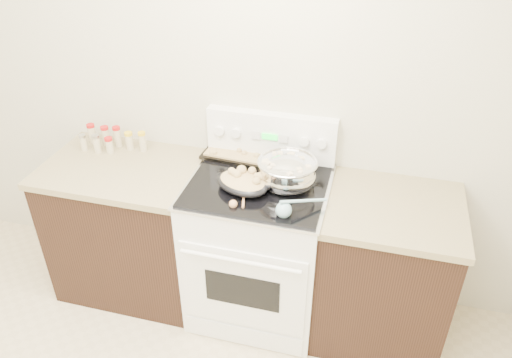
% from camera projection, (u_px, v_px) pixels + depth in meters
% --- Properties ---
extents(counter_left, '(0.93, 0.67, 0.92)m').
position_uv_depth(counter_left, '(133.00, 227.00, 3.18)').
color(counter_left, black).
rests_on(counter_left, ground).
extents(counter_right, '(0.73, 0.67, 0.92)m').
position_uv_depth(counter_right, '(382.00, 271.00, 2.84)').
color(counter_right, black).
rests_on(counter_right, ground).
extents(kitchen_range, '(0.78, 0.73, 1.22)m').
position_uv_depth(kitchen_range, '(258.00, 246.00, 2.98)').
color(kitchen_range, white).
rests_on(kitchen_range, ground).
extents(mixing_bowl, '(0.37, 0.37, 0.19)m').
position_uv_depth(mixing_bowl, '(287.00, 173.00, 2.68)').
color(mixing_bowl, silver).
rests_on(mixing_bowl, kitchen_range).
extents(roasting_pan, '(0.36, 0.31, 0.12)m').
position_uv_depth(roasting_pan, '(243.00, 182.00, 2.65)').
color(roasting_pan, black).
rests_on(roasting_pan, kitchen_range).
extents(baking_sheet, '(0.42, 0.31, 0.05)m').
position_uv_depth(baking_sheet, '(239.00, 151.00, 2.98)').
color(baking_sheet, black).
rests_on(baking_sheet, kitchen_range).
extents(wooden_spoon, '(0.08, 0.25, 0.04)m').
position_uv_depth(wooden_spoon, '(237.00, 200.00, 2.57)').
color(wooden_spoon, tan).
rests_on(wooden_spoon, kitchen_range).
extents(blue_ladle, '(0.24, 0.19, 0.10)m').
position_uv_depth(blue_ladle, '(286.00, 209.00, 2.47)').
color(blue_ladle, '#7EAABB').
rests_on(blue_ladle, kitchen_range).
extents(spice_jars, '(0.40, 0.15, 0.13)m').
position_uv_depth(spice_jars, '(110.00, 139.00, 3.07)').
color(spice_jars, '#BFB28C').
rests_on(spice_jars, counter_left).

